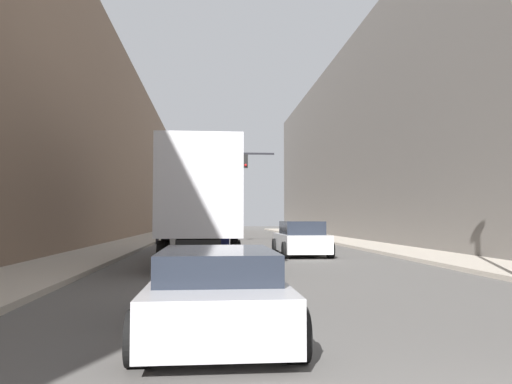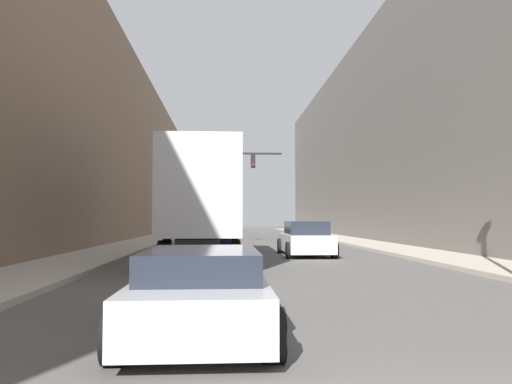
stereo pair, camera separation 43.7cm
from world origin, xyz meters
name	(u,v)px [view 2 (the right image)]	position (x,y,z in m)	size (l,w,h in m)	color
sidewalk_right	(358,242)	(7.20, 30.00, 0.07)	(2.95, 80.00, 0.15)	#B2A899
sidewalk_left	(140,243)	(-7.20, 30.00, 0.07)	(2.95, 80.00, 0.15)	#B2A899
building_right	(422,127)	(11.68, 30.00, 7.91)	(6.00, 80.00, 15.82)	#66605B
building_left	(72,133)	(-11.68, 30.00, 7.25)	(6.00, 80.00, 14.50)	#846B56
semi_truck	(206,202)	(-2.48, 17.82, 2.35)	(2.57, 13.22, 4.18)	silver
sedan_car	(202,290)	(-2.04, 4.60, 0.60)	(2.07, 4.62, 1.23)	#B7B7BC
suv_car	(306,239)	(1.91, 19.28, 0.74)	(2.15, 4.52, 1.54)	silver
traffic_signal_gantry	(199,175)	(-3.43, 29.91, 4.53)	(7.74, 0.35, 6.26)	black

